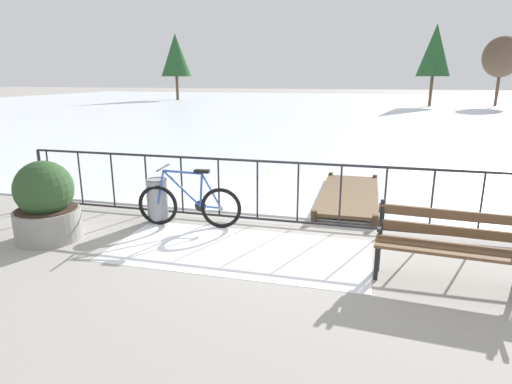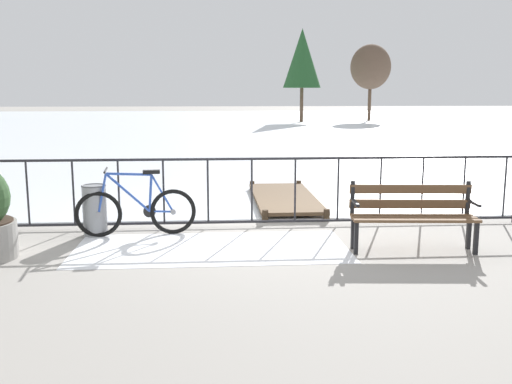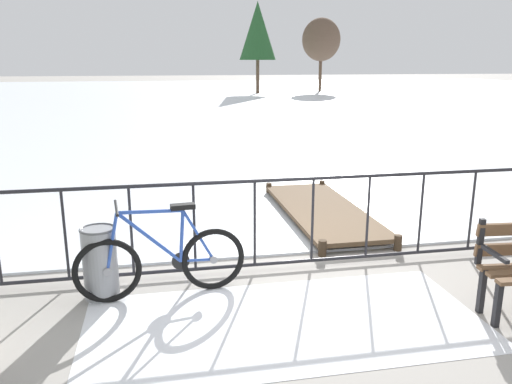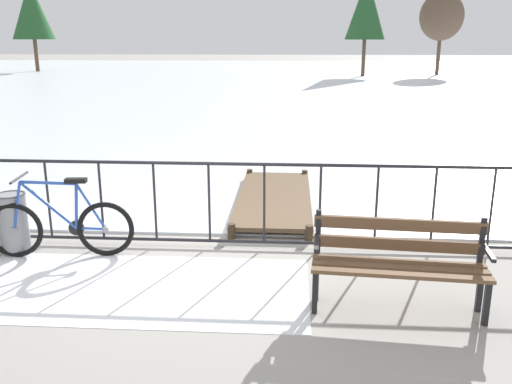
# 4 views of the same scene
# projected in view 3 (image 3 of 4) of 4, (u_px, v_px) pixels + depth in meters

# --- Properties ---
(ground_plane) EXTENTS (160.00, 160.00, 0.00)m
(ground_plane) POSITION_uv_depth(u_px,v_px,m) (283.00, 269.00, 5.80)
(ground_plane) COLOR #9E9991
(frozen_pond) EXTENTS (80.00, 56.00, 0.03)m
(frozen_pond) POSITION_uv_depth(u_px,v_px,m) (177.00, 97.00, 32.78)
(frozen_pond) COLOR silver
(frozen_pond) RESTS_ON ground
(snow_patch) EXTENTS (3.60, 1.68, 0.01)m
(snow_patch) POSITION_uv_depth(u_px,v_px,m) (285.00, 322.00, 4.61)
(snow_patch) COLOR white
(snow_patch) RESTS_ON ground
(railing_fence) EXTENTS (9.06, 0.06, 1.07)m
(railing_fence) POSITION_uv_depth(u_px,v_px,m) (284.00, 222.00, 5.66)
(railing_fence) COLOR #232328
(railing_fence) RESTS_ON ground
(bicycle_near_railing) EXTENTS (1.71, 0.52, 0.97)m
(bicycle_near_railing) POSITION_uv_depth(u_px,v_px,m) (162.00, 261.00, 5.06)
(bicycle_near_railing) COLOR black
(bicycle_near_railing) RESTS_ON ground
(trash_bin) EXTENTS (0.35, 0.35, 0.73)m
(trash_bin) POSITION_uv_depth(u_px,v_px,m) (100.00, 262.00, 5.03)
(trash_bin) COLOR gray
(trash_bin) RESTS_ON ground
(wooden_dock) EXTENTS (1.10, 3.13, 0.20)m
(wooden_dock) POSITION_uv_depth(u_px,v_px,m) (322.00, 210.00, 7.69)
(wooden_dock) COLOR brown
(wooden_dock) RESTS_ON ground
(tree_far_west) EXTENTS (2.59, 2.59, 6.35)m
(tree_far_west) POSITION_uv_depth(u_px,v_px,m) (258.00, 31.00, 35.73)
(tree_far_west) COLOR brown
(tree_far_west) RESTS_ON ground
(tree_centre) EXTENTS (2.89, 2.89, 5.46)m
(tree_centre) POSITION_uv_depth(u_px,v_px,m) (321.00, 40.00, 38.32)
(tree_centre) COLOR brown
(tree_centre) RESTS_ON ground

